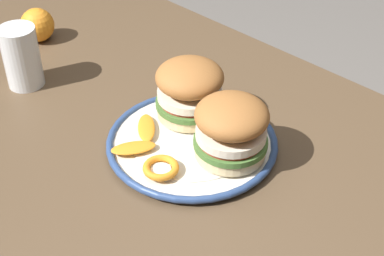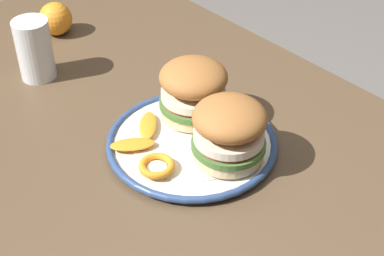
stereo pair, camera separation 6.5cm
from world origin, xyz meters
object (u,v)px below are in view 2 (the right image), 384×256
sandwich_half_right (229,130)px  drinking_glass (35,53)px  dining_table (162,204)px  dinner_plate (192,143)px  sandwich_half_left (193,89)px  whole_orange (56,19)px

sandwich_half_right → drinking_glass: (0.43, 0.10, -0.02)m
sandwich_half_right → dining_table: bearing=43.1°
dinner_plate → dining_table: bearing=78.7°
sandwich_half_left → drinking_glass: (0.31, 0.13, -0.02)m
dinner_plate → sandwich_half_left: 0.09m
sandwich_half_left → whole_orange: sandwich_half_left is taller
whole_orange → sandwich_half_right: bearing=178.3°
dinner_plate → sandwich_half_left: sandwich_half_left is taller
dining_table → sandwich_half_right: 0.20m
drinking_glass → dining_table: bearing=-176.2°
sandwich_half_right → drinking_glass: bearing=13.0°
dinner_plate → whole_orange: size_ratio=3.97×
sandwich_half_right → whole_orange: (0.55, -0.02, -0.03)m
dinner_plate → drinking_glass: (0.36, 0.08, 0.04)m
dinner_plate → sandwich_half_right: size_ratio=1.88×
dining_table → sandwich_half_right: (-0.08, -0.08, 0.17)m
dinner_plate → sandwich_half_right: sandwich_half_right is taller
sandwich_half_left → sandwich_half_right: size_ratio=0.93×
drinking_glass → whole_orange: drinking_glass is taller
dining_table → drinking_glass: 0.38m
dining_table → drinking_glass: drinking_glass is taller
dinner_plate → sandwich_half_right: bearing=-167.0°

